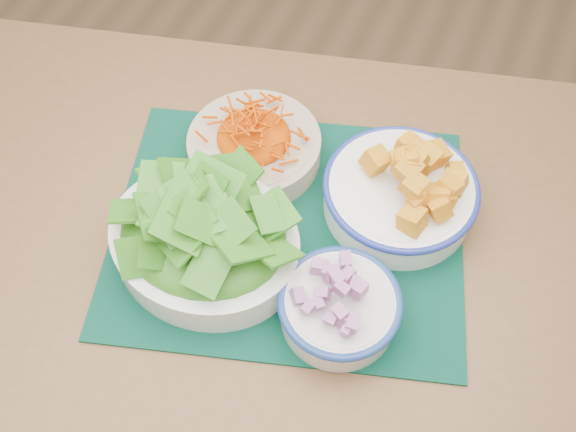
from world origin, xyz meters
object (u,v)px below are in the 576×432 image
(table, at_px, (225,282))
(placemat, at_px, (288,228))
(onion_bowl, at_px, (340,305))
(carrot_bowl, at_px, (254,142))
(squash_bowl, at_px, (401,187))
(lettuce_bowl, at_px, (203,233))

(table, distance_m, placemat, 0.14)
(table, distance_m, onion_bowl, 0.24)
(table, relative_size, carrot_bowl, 5.32)
(carrot_bowl, bearing_deg, squash_bowl, 0.00)
(carrot_bowl, relative_size, squash_bowl, 1.09)
(table, bearing_deg, lettuce_bowl, -136.13)
(lettuce_bowl, bearing_deg, table, 61.96)
(table, height_order, squash_bowl, squash_bowl)
(carrot_bowl, distance_m, lettuce_bowl, 0.18)
(table, xyz_separation_m, squash_bowl, (0.20, 0.17, 0.15))
(placemat, relative_size, lettuce_bowl, 1.78)
(lettuce_bowl, bearing_deg, squash_bowl, 43.99)
(carrot_bowl, bearing_deg, table, -82.68)
(carrot_bowl, height_order, lettuce_bowl, lettuce_bowl)
(placemat, xyz_separation_m, carrot_bowl, (-0.10, 0.10, 0.04))
(table, distance_m, carrot_bowl, 0.22)
(placemat, bearing_deg, carrot_bowl, 118.49)
(placemat, height_order, lettuce_bowl, lettuce_bowl)
(onion_bowl, bearing_deg, carrot_bowl, 136.96)
(table, relative_size, placemat, 2.83)
(carrot_bowl, xyz_separation_m, lettuce_bowl, (0.01, -0.18, 0.02))
(squash_bowl, bearing_deg, carrot_bowl, 180.00)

